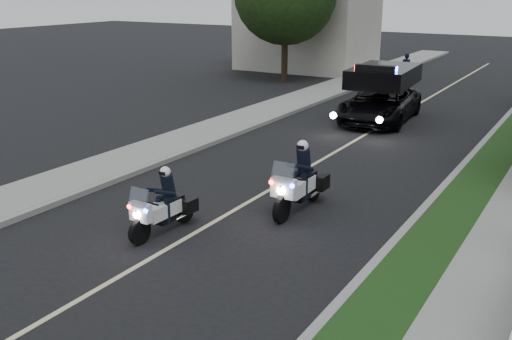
% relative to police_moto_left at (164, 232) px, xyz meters
% --- Properties ---
extents(ground, '(120.00, 120.00, 0.00)m').
position_rel_police_moto_left_xyz_m(ground, '(0.63, 0.36, 0.00)').
color(ground, black).
rests_on(ground, ground).
extents(curb_right, '(0.20, 60.00, 0.15)m').
position_rel_police_moto_left_xyz_m(curb_right, '(4.73, 10.36, 0.07)').
color(curb_right, gray).
rests_on(curb_right, ground).
extents(grass_verge, '(1.20, 60.00, 0.16)m').
position_rel_police_moto_left_xyz_m(grass_verge, '(5.43, 10.36, 0.08)').
color(grass_verge, '#193814').
rests_on(grass_verge, ground).
extents(curb_left, '(0.20, 60.00, 0.15)m').
position_rel_police_moto_left_xyz_m(curb_left, '(-3.47, 10.36, 0.07)').
color(curb_left, gray).
rests_on(curb_left, ground).
extents(sidewalk_left, '(2.00, 60.00, 0.16)m').
position_rel_police_moto_left_xyz_m(sidewalk_left, '(-4.57, 10.36, 0.08)').
color(sidewalk_left, gray).
rests_on(sidewalk_left, ground).
extents(building_far, '(8.00, 6.00, 7.00)m').
position_rel_police_moto_left_xyz_m(building_far, '(-9.37, 26.36, 3.50)').
color(building_far, '#A8A396').
rests_on(building_far, ground).
extents(lane_marking, '(0.12, 50.00, 0.01)m').
position_rel_police_moto_left_xyz_m(lane_marking, '(0.63, 10.36, 0.00)').
color(lane_marking, '#BFB78C').
rests_on(lane_marking, ground).
extents(police_moto_left, '(0.71, 1.83, 1.53)m').
position_rel_police_moto_left_xyz_m(police_moto_left, '(0.00, 0.00, 0.00)').
color(police_moto_left, silver).
rests_on(police_moto_left, ground).
extents(police_moto_right, '(0.75, 2.10, 1.78)m').
position_rel_police_moto_left_xyz_m(police_moto_right, '(2.00, 2.78, 0.00)').
color(police_moto_right, white).
rests_on(police_moto_right, ground).
extents(police_suv, '(2.87, 5.48, 2.58)m').
position_rel_police_moto_left_xyz_m(police_suv, '(0.27, 13.50, 0.00)').
color(police_suv, black).
rests_on(police_suv, ground).
extents(bicycle, '(0.78, 1.75, 0.88)m').
position_rel_police_moto_left_xyz_m(bicycle, '(-1.65, 23.14, 0.00)').
color(bicycle, black).
rests_on(bicycle, ground).
extents(cyclist, '(0.57, 0.39, 1.54)m').
position_rel_police_moto_left_xyz_m(cyclist, '(-1.65, 23.14, 0.00)').
color(cyclist, black).
rests_on(cyclist, ground).
extents(tree_left_near, '(7.58, 7.58, 9.63)m').
position_rel_police_moto_left_xyz_m(tree_left_near, '(-7.98, 20.61, 0.00)').
color(tree_left_near, '#1E3913').
rests_on(tree_left_near, ground).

